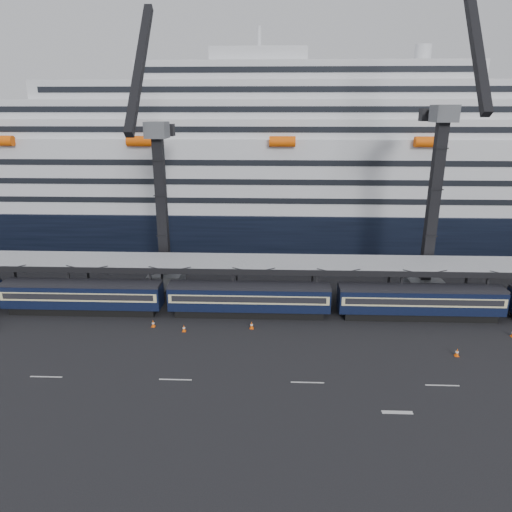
% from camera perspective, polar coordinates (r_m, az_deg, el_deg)
% --- Properties ---
extents(ground, '(260.00, 260.00, 0.00)m').
position_cam_1_polar(ground, '(46.45, 8.62, -12.70)').
color(ground, black).
rests_on(ground, ground).
extents(lane_markings, '(111.00, 4.27, 0.02)m').
position_cam_1_polar(lane_markings, '(43.84, 20.45, -15.75)').
color(lane_markings, beige).
rests_on(lane_markings, ground).
extents(train, '(133.05, 3.00, 4.05)m').
position_cam_1_polar(train, '(54.10, 2.69, -5.31)').
color(train, black).
rests_on(train, ground).
extents(canopy, '(130.00, 6.25, 5.53)m').
position_cam_1_polar(canopy, '(57.00, 7.39, -0.94)').
color(canopy, gray).
rests_on(canopy, ground).
extents(cruise_ship, '(214.09, 28.84, 34.00)m').
position_cam_1_polar(cruise_ship, '(86.56, 5.03, 10.39)').
color(cruise_ship, black).
rests_on(cruise_ship, ground).
extents(crane_dark_near, '(4.50, 17.75, 35.08)m').
position_cam_1_polar(crane_dark_near, '(61.27, -11.83, 6.62)').
color(crane_dark_near, '#474A4F').
rests_on(crane_dark_near, ground).
extents(crane_dark_mid, '(4.50, 18.24, 39.64)m').
position_cam_1_polar(crane_dark_mid, '(61.65, 21.54, 7.18)').
color(crane_dark_mid, '#474A4F').
rests_on(crane_dark_mid, ground).
extents(traffic_cone_b, '(0.42, 0.42, 0.84)m').
position_cam_1_polar(traffic_cone_b, '(53.35, -12.73, -8.22)').
color(traffic_cone_b, '#FF5A08').
rests_on(traffic_cone_b, ground).
extents(traffic_cone_c, '(0.41, 0.41, 0.82)m').
position_cam_1_polar(traffic_cone_c, '(51.67, -9.00, -8.89)').
color(traffic_cone_c, '#FF5A08').
rests_on(traffic_cone_c, ground).
extents(traffic_cone_d, '(0.44, 0.44, 0.87)m').
position_cam_1_polar(traffic_cone_d, '(51.66, -0.55, -8.62)').
color(traffic_cone_d, '#FF5A08').
rests_on(traffic_cone_d, ground).
extents(traffic_cone_e, '(0.43, 0.43, 0.85)m').
position_cam_1_polar(traffic_cone_e, '(50.52, 23.83, -10.95)').
color(traffic_cone_e, '#FF5A08').
rests_on(traffic_cone_e, ground).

